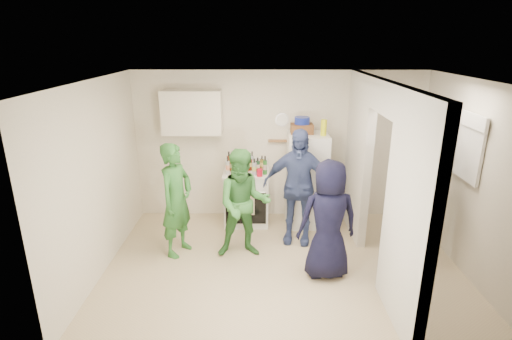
{
  "coord_description": "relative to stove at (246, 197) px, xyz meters",
  "views": [
    {
      "loc": [
        -0.33,
        -4.82,
        2.97
      ],
      "look_at": [
        -0.37,
        0.4,
        1.25
      ],
      "focal_mm": 28.0,
      "sensor_mm": 36.0,
      "label": 1
    }
  ],
  "objects": [
    {
      "name": "wall_right",
      "position": [
        2.94,
        -1.37,
        0.8
      ],
      "size": [
        0.0,
        3.4,
        3.4
      ],
      "primitive_type": "plane",
      "rotation": [
        1.57,
        0.0,
        -1.57
      ],
      "color": "silver",
      "rests_on": "floor"
    },
    {
      "name": "ceiling",
      "position": [
        0.54,
        -1.37,
        2.05
      ],
      "size": [
        4.8,
        4.8,
        0.0
      ],
      "primitive_type": "plane",
      "rotation": [
        3.14,
        0.0,
        0.0
      ],
      "color": "white",
      "rests_on": "wall_back"
    },
    {
      "name": "nook_window",
      "position": [
        2.92,
        -1.17,
        1.2
      ],
      "size": [
        0.03,
        0.7,
        0.8
      ],
      "primitive_type": "cube",
      "color": "black",
      "rests_on": "wall_right"
    },
    {
      "name": "stove",
      "position": [
        0.0,
        0.0,
        0.0
      ],
      "size": [
        0.75,
        0.62,
        0.89
      ],
      "primitive_type": "cube",
      "color": "white",
      "rests_on": "floor"
    },
    {
      "name": "upper_cabinet",
      "position": [
        -0.86,
        0.15,
        1.4
      ],
      "size": [
        0.95,
        0.34,
        0.7
      ],
      "primitive_type": "cube",
      "color": "silver",
      "rests_on": "wall_back"
    },
    {
      "name": "person_nook",
      "position": [
        2.31,
        -1.17,
        0.45
      ],
      "size": [
        0.98,
        1.31,
        1.8
      ],
      "primitive_type": "imported",
      "rotation": [
        0.0,
        0.0,
        -1.87
      ],
      "color": "black",
      "rests_on": "floor"
    },
    {
      "name": "bottle_d",
      "position": [
        0.0,
        -0.04,
        0.58
      ],
      "size": [
        0.06,
        0.06,
        0.26
      ],
      "primitive_type": "cylinder",
      "color": "brown",
      "rests_on": "stove"
    },
    {
      "name": "wall_back",
      "position": [
        0.54,
        0.33,
        0.8
      ],
      "size": [
        4.8,
        0.0,
        4.8
      ],
      "primitive_type": "plane",
      "rotation": [
        1.57,
        0.0,
        0.0
      ],
      "color": "silver",
      "rests_on": "floor"
    },
    {
      "name": "spice_shelf",
      "position": [
        0.54,
        0.28,
        0.9
      ],
      "size": [
        0.35,
        0.08,
        0.03
      ],
      "primitive_type": "cube",
      "color": "olive",
      "rests_on": "wall_back"
    },
    {
      "name": "wicker_basket",
      "position": [
        0.89,
        0.02,
        1.17
      ],
      "size": [
        0.35,
        0.25,
        0.15
      ],
      "primitive_type": "cube",
      "color": "brown",
      "rests_on": "fridge"
    },
    {
      "name": "bottle_i",
      "position": [
        0.06,
        0.1,
        0.57
      ],
      "size": [
        0.07,
        0.07,
        0.25
      ],
      "primitive_type": "cylinder",
      "color": "maroon",
      "rests_on": "stove"
    },
    {
      "name": "yellow_cup_stack_top",
      "position": [
        1.21,
        -0.13,
        1.22
      ],
      "size": [
        0.09,
        0.09,
        0.25
      ],
      "primitive_type": "cylinder",
      "color": "#D4E012",
      "rests_on": "fridge"
    },
    {
      "name": "wall_front",
      "position": [
        0.54,
        -3.07,
        0.8
      ],
      "size": [
        4.8,
        0.0,
        4.8
      ],
      "primitive_type": "plane",
      "rotation": [
        -1.57,
        0.0,
        0.0
      ],
      "color": "silver",
      "rests_on": "floor"
    },
    {
      "name": "red_cup",
      "position": [
        0.22,
        -0.2,
        0.51
      ],
      "size": [
        0.09,
        0.09,
        0.12
      ],
      "primitive_type": "cylinder",
      "color": "#B10B22",
      "rests_on": "stove"
    },
    {
      "name": "bottle_j",
      "position": [
        0.31,
        -0.1,
        0.6
      ],
      "size": [
        0.07,
        0.07,
        0.31
      ],
      "primitive_type": "cylinder",
      "color": "#236121",
      "rests_on": "stove"
    },
    {
      "name": "fridge",
      "position": [
        0.99,
        -0.03,
        0.32
      ],
      "size": [
        0.63,
        0.62,
        1.54
      ],
      "primitive_type": "cube",
      "color": "white",
      "rests_on": "floor"
    },
    {
      "name": "bottle_k",
      "position": [
        -0.24,
        0.05,
        0.57
      ],
      "size": [
        0.07,
        0.07,
        0.25
      ],
      "primitive_type": "cylinder",
      "color": "brown",
      "rests_on": "stove"
    },
    {
      "name": "person_navy",
      "position": [
        1.09,
        -1.58,
        0.34
      ],
      "size": [
        0.83,
        0.6,
        1.57
      ],
      "primitive_type": "imported",
      "rotation": [
        0.0,
        0.0,
        -3.01
      ],
      "color": "black",
      "rests_on": "floor"
    },
    {
      "name": "wall_clock",
      "position": [
        0.59,
        0.31,
        1.25
      ],
      "size": [
        0.22,
        0.02,
        0.22
      ],
      "primitive_type": "cylinder",
      "rotation": [
        1.57,
        0.0,
        0.0
      ],
      "color": "white",
      "rests_on": "wall_back"
    },
    {
      "name": "blue_bowl",
      "position": [
        0.89,
        0.02,
        1.3
      ],
      "size": [
        0.24,
        0.24,
        0.11
      ],
      "primitive_type": "cylinder",
      "color": "navy",
      "rests_on": "wicker_basket"
    },
    {
      "name": "bottle_a",
      "position": [
        -0.29,
        0.13,
        0.6
      ],
      "size": [
        0.07,
        0.07,
        0.31
      ],
      "primitive_type": "cylinder",
      "color": "maroon",
      "rests_on": "stove"
    },
    {
      "name": "person_green_left",
      "position": [
        -0.95,
        -1.02,
        0.37
      ],
      "size": [
        0.61,
        0.71,
        1.64
      ],
      "primitive_type": "imported",
      "rotation": [
        0.0,
        0.0,
        1.14
      ],
      "color": "#316D2B",
      "rests_on": "floor"
    },
    {
      "name": "bottle_g",
      "position": [
        0.26,
        0.12,
        0.57
      ],
      "size": [
        0.07,
        0.07,
        0.24
      ],
      "primitive_type": "cylinder",
      "color": "olive",
      "rests_on": "stove"
    },
    {
      "name": "nook_window_frame",
      "position": [
        2.9,
        -1.17,
        1.2
      ],
      "size": [
        0.04,
        0.76,
        0.86
      ],
      "primitive_type": "cube",
      "color": "white",
      "rests_on": "wall_right"
    },
    {
      "name": "person_green_center",
      "position": [
        -0.0,
        -1.08,
        0.34
      ],
      "size": [
        0.81,
        0.65,
        1.57
      ],
      "primitive_type": "imported",
      "rotation": [
        0.0,
        0.0,
        0.08
      ],
      "color": "#3B7935",
      "rests_on": "floor"
    },
    {
      "name": "wall_left",
      "position": [
        -1.86,
        -1.37,
        0.8
      ],
      "size": [
        0.0,
        3.4,
        3.4
      ],
      "primitive_type": "plane",
      "rotation": [
        1.57,
        0.0,
        1.57
      ],
      "color": "silver",
      "rests_on": "floor"
    },
    {
      "name": "partition_pier_back",
      "position": [
        1.74,
        -0.27,
        0.8
      ],
      "size": [
        0.12,
        1.2,
        2.5
      ],
      "primitive_type": "cube",
      "color": "silver",
      "rests_on": "floor"
    },
    {
      "name": "person_denim",
      "position": [
        0.78,
        -0.65,
        0.44
      ],
      "size": [
        1.1,
        0.63,
        1.77
      ],
      "primitive_type": "imported",
      "rotation": [
        0.0,
        0.0,
        -0.2
      ],
      "color": "#39487C",
      "rests_on": "floor"
    },
    {
      "name": "bottle_c",
      "position": [
        -0.06,
        0.17,
        0.58
      ],
      "size": [
        0.07,
        0.07,
        0.26
      ],
      "primitive_type": "cylinder",
      "color": "silver",
      "rests_on": "stove"
    },
    {
      "name": "bottle_f",
      "position": [
        0.19,
        0.0,
        0.57
      ],
      "size": [
        0.07,
        0.07,
        0.25
      ],
      "primitive_type": "cylinder",
      "color": "#153A22",
      "rests_on": "stove"
    },
    {
      "name": "floor",
      "position": [
        0.54,
        -1.37,
        -0.45
      ],
      "size": [
        4.8,
        4.8,
        0.0
      ],
      "primitive_type": "plane",
      "color": "#C2B288",
      "rests_on": "ground"
    },
    {
      "name": "bottle_b",
      "position": [
        -0.17,
        -0.07,
        0.6
      ],
      "size": [
        0.07,
        0.07,
        0.3
      ],
      "primitive_type": "cylinder",
      "color": "#24581D",
      "rests_on": "stove"
    },
    {
      "name": "yellow_cup_stack_stove",
      "position": [
        -0.12,
        -0.22,
        0.57
      ],
      "size": [
        0.09,
        0.09,
        0.25
      ],
      "primitive_type": "cylinder",
      "color": "yellow",
      "rests_on": "stove"
    },
    {
      "name": "partition_pier_front",
      "position": [
        1.74,
        -2.47,
        0.8
      ],
      "size": [
        0.12,
        1.2,
        2.5
      ],
      "primitive_type": "cube",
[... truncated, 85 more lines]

